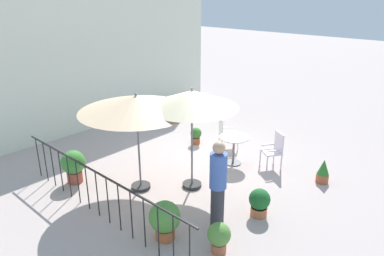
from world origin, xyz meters
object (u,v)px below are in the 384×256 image
object	(u,v)px
cafe_table_0	(234,145)
potted_plant_5	(323,171)
patio_chair_1	(225,131)
potted_plant_2	(259,202)
potted_plant_3	(196,135)
standing_person	(218,184)
potted_plant_4	(219,236)
patio_umbrella_1	(136,104)
patio_umbrella_0	(192,100)
potted_plant_1	(165,219)
patio_chair_0	(275,148)
potted_plant_0	(73,165)

from	to	relation	value
cafe_table_0	potted_plant_5	distance (m)	2.26
patio_chair_1	potted_plant_2	xyz separation A→B (m)	(-2.21, -2.57, -0.21)
potted_plant_2	potted_plant_3	size ratio (longest dim) A/B	1.16
potted_plant_2	standing_person	world-z (taller)	standing_person
potted_plant_5	cafe_table_0	bearing A→B (deg)	105.80
potted_plant_3	potted_plant_5	world-z (taller)	potted_plant_5
standing_person	potted_plant_4	bearing A→B (deg)	-138.68
patio_umbrella_1	potted_plant_3	size ratio (longest dim) A/B	4.88
cafe_table_0	patio_umbrella_0	bearing A→B (deg)	-179.43
potted_plant_5	potted_plant_1	bearing A→B (deg)	162.80
potted_plant_5	standing_person	xyz separation A→B (m)	(-3.04, 0.75, 0.64)
cafe_table_0	patio_chair_0	bearing A→B (deg)	-61.27
patio_chair_1	potted_plant_2	size ratio (longest dim) A/B	1.59
patio_umbrella_1	cafe_table_0	bearing A→B (deg)	-17.94
cafe_table_0	potted_plant_2	world-z (taller)	cafe_table_0
potted_plant_0	cafe_table_0	bearing A→B (deg)	-33.04
patio_chair_0	potted_plant_3	bearing A→B (deg)	94.43
standing_person	potted_plant_3	bearing A→B (deg)	47.64
potted_plant_1	potted_plant_2	world-z (taller)	potted_plant_1
potted_plant_0	potted_plant_4	world-z (taller)	potted_plant_0
patio_umbrella_0	potted_plant_1	size ratio (longest dim) A/B	3.13
patio_umbrella_1	potted_plant_0	size ratio (longest dim) A/B	3.09
patio_chair_0	potted_plant_5	bearing A→B (deg)	-84.78
potted_plant_5	potted_plant_2	bearing A→B (deg)	170.42
potted_plant_1	potted_plant_5	distance (m)	4.15
potted_plant_2	potted_plant_4	xyz separation A→B (m)	(-1.41, -0.09, 0.01)
patio_umbrella_1	standing_person	xyz separation A→B (m)	(0.04, -2.21, -1.10)
patio_umbrella_1	potted_plant_5	world-z (taller)	patio_umbrella_1
potted_plant_0	potted_plant_1	world-z (taller)	potted_plant_0
patio_chair_0	potted_plant_4	distance (m)	3.61
potted_plant_3	potted_plant_5	bearing A→B (deg)	-85.30
standing_person	patio_umbrella_0	bearing A→B (deg)	59.85
patio_chair_1	cafe_table_0	bearing A→B (deg)	-130.16
patio_umbrella_1	potted_plant_4	xyz separation A→B (m)	(-0.50, -2.69, -1.71)
potted_plant_0	potted_plant_3	distance (m)	3.70
cafe_table_0	standing_person	size ratio (longest dim) A/B	0.43
potted_plant_3	patio_umbrella_1	bearing A→B (deg)	-164.16
patio_umbrella_1	potted_plant_5	size ratio (longest dim) A/B	4.20
potted_plant_3	potted_plant_2	bearing A→B (deg)	-118.84
patio_umbrella_1	standing_person	world-z (taller)	patio_umbrella_1
patio_umbrella_0	patio_umbrella_1	distance (m)	1.18
potted_plant_2	standing_person	size ratio (longest dim) A/B	0.33
potted_plant_4	potted_plant_5	bearing A→B (deg)	-4.38
potted_plant_4	patio_chair_0	bearing A→B (deg)	15.76
standing_person	potted_plant_0	bearing A→B (deg)	104.27
potted_plant_1	standing_person	xyz separation A→B (m)	(0.92, -0.47, 0.51)
patio_umbrella_0	cafe_table_0	world-z (taller)	patio_umbrella_0
potted_plant_1	standing_person	bearing A→B (deg)	-27.33
cafe_table_0	standing_person	bearing A→B (deg)	-149.89
potted_plant_1	potted_plant_2	xyz separation A→B (m)	(1.79, -0.86, -0.11)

